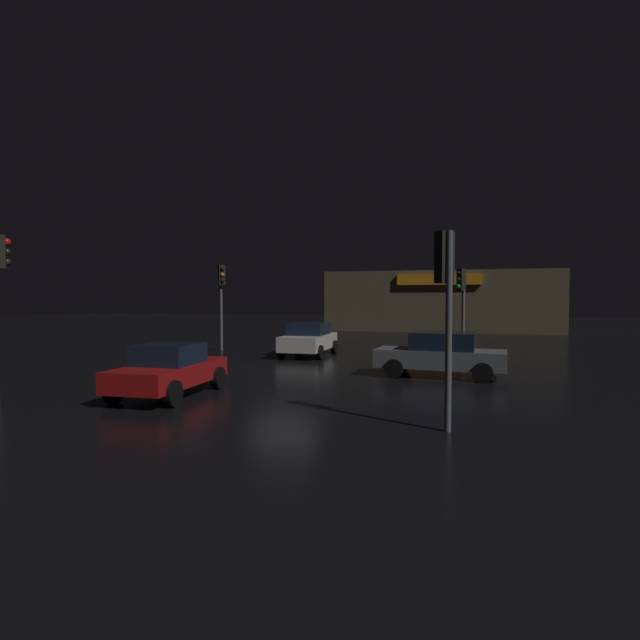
# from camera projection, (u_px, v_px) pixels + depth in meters

# --- Properties ---
(ground_plane) EXTENTS (120.00, 120.00, 0.00)m
(ground_plane) POSITION_uv_depth(u_px,v_px,m) (283.00, 372.00, 18.51)
(ground_plane) COLOR black
(store_building) EXTENTS (18.65, 7.63, 4.91)m
(store_building) POSITION_uv_depth(u_px,v_px,m) (441.00, 301.00, 43.19)
(store_building) COLOR brown
(store_building) RESTS_ON ground
(traffic_signal_main) EXTENTS (0.42, 0.43, 4.06)m
(traffic_signal_main) POSITION_uv_depth(u_px,v_px,m) (445.00, 287.00, 10.28)
(traffic_signal_main) COLOR #595B60
(traffic_signal_main) RESTS_ON ground
(traffic_signal_opposite) EXTENTS (0.42, 0.42, 4.45)m
(traffic_signal_opposite) POSITION_uv_depth(u_px,v_px,m) (0.00, 274.00, 13.93)
(traffic_signal_opposite) COLOR #595B60
(traffic_signal_opposite) RESTS_ON ground
(traffic_signal_cross_left) EXTENTS (0.42, 0.43, 4.41)m
(traffic_signal_cross_left) POSITION_uv_depth(u_px,v_px,m) (221.00, 290.00, 26.10)
(traffic_signal_cross_left) COLOR #595B60
(traffic_signal_cross_left) RESTS_ON ground
(traffic_signal_cross_right) EXTENTS (0.42, 0.42, 4.03)m
(traffic_signal_cross_right) POSITION_uv_depth(u_px,v_px,m) (462.00, 295.00, 22.89)
(traffic_signal_cross_right) COLOR #595B60
(traffic_signal_cross_right) RESTS_ON ground
(car_near) EXTENTS (2.07, 4.04, 1.45)m
(car_near) POSITION_uv_depth(u_px,v_px,m) (169.00, 369.00, 14.06)
(car_near) COLOR #A51414
(car_near) RESTS_ON ground
(car_far) EXTENTS (2.09, 4.10, 1.57)m
(car_far) POSITION_uv_depth(u_px,v_px,m) (309.00, 339.00, 23.82)
(car_far) COLOR silver
(car_far) RESTS_ON ground
(car_crossing) EXTENTS (4.43, 2.06, 1.54)m
(car_crossing) POSITION_uv_depth(u_px,v_px,m) (441.00, 354.00, 17.43)
(car_crossing) COLOR slate
(car_crossing) RESTS_ON ground
(bollard_kerb_a) EXTENTS (0.11, 0.11, 0.99)m
(bollard_kerb_a) POSITION_uv_depth(u_px,v_px,m) (417.00, 344.00, 24.50)
(bollard_kerb_a) COLOR #595B60
(bollard_kerb_a) RESTS_ON ground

